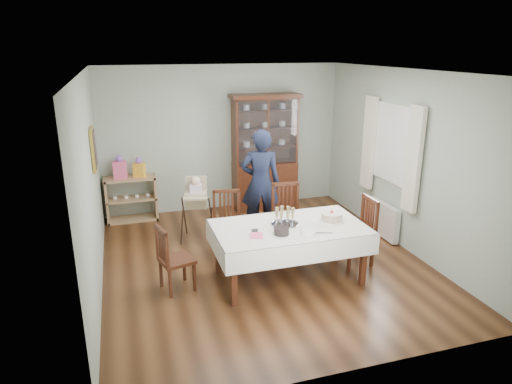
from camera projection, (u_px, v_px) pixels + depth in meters
name	position (u px, v px, depth m)	size (l,w,h in m)	color
floor	(263.00, 261.00, 6.69)	(5.00, 5.00, 0.00)	#593319
room_shell	(253.00, 140.00, 6.65)	(5.00, 5.00, 5.00)	#9EAA99
dining_table	(289.00, 252.00, 6.08)	(2.00, 1.15, 0.76)	#442211
china_cabinet	(265.00, 151.00, 8.61)	(1.30, 0.48, 2.18)	#442211
sideboard	(131.00, 199.00, 8.16)	(0.90, 0.38, 0.80)	tan
picture_frame	(93.00, 149.00, 6.29)	(0.04, 0.48, 0.58)	gold
window	(393.00, 144.00, 7.10)	(0.04, 1.02, 1.22)	white
curtain_left	(413.00, 160.00, 6.55)	(0.07, 0.30, 1.55)	silver
curtain_right	(369.00, 143.00, 7.68)	(0.07, 0.30, 1.55)	silver
radiator	(383.00, 219.00, 7.47)	(0.10, 0.80, 0.55)	white
chair_far_left	(228.00, 236.00, 6.85)	(0.50, 0.50, 0.96)	#442211
chair_far_right	(287.00, 230.00, 7.05)	(0.51, 0.51, 1.00)	#442211
chair_end_left	(176.00, 270.00, 5.85)	(0.49, 0.49, 0.89)	#442211
chair_end_right	(356.00, 244.00, 6.56)	(0.44, 0.44, 0.98)	#442211
woman	(261.00, 183.00, 7.40)	(0.65, 0.42, 1.77)	black
high_chair	(197.00, 214.00, 7.38)	(0.56, 0.56, 1.05)	black
champagne_tray	(285.00, 220.00, 6.00)	(0.37, 0.37, 0.22)	silver
birthday_cake	(332.00, 217.00, 6.12)	(0.32, 0.32, 0.22)	white
plate_stack_dark	(281.00, 231.00, 5.71)	(0.20, 0.20, 0.09)	black
plate_stack_white	(308.00, 231.00, 5.71)	(0.19, 0.19, 0.08)	white
napkin_stack	(257.00, 235.00, 5.65)	(0.16, 0.16, 0.02)	#F45A87
cutlery	(252.00, 231.00, 5.79)	(0.10, 0.15, 0.01)	silver
cake_knife	(320.00, 233.00, 5.74)	(0.31, 0.03, 0.01)	silver
gift_bag_pink	(120.00, 168.00, 7.92)	(0.24, 0.17, 0.41)	#F45A87
gift_bag_orange	(139.00, 168.00, 8.02)	(0.23, 0.20, 0.35)	yellow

